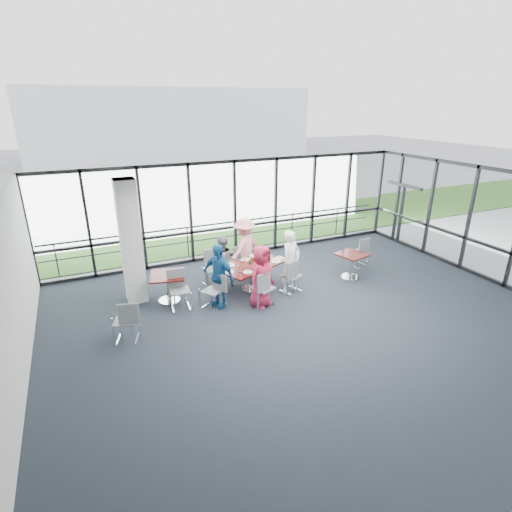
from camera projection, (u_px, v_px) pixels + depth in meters
name	position (u px, v px, depth m)	size (l,w,h in m)	color
floor	(314.00, 324.00, 9.43)	(12.00, 10.00, 0.02)	#202730
ceiling	(322.00, 189.00, 8.26)	(12.00, 10.00, 0.04)	silver
wall_left	(7.00, 317.00, 6.53)	(0.10, 10.00, 3.20)	silver
curtain_wall_back	(235.00, 209.00, 13.09)	(12.00, 0.10, 3.20)	white
curtain_wall_right	(500.00, 228.00, 11.16)	(0.10, 10.00, 3.20)	white
exit_door	(401.00, 215.00, 14.54)	(0.12, 1.60, 2.10)	black
structural_column	(131.00, 242.00, 10.00)	(0.50, 0.50, 3.20)	white
apron	(195.00, 219.00, 17.92)	(80.00, 70.00, 0.02)	gray
grass_strip	(208.00, 230.00, 16.21)	(80.00, 5.00, 0.01)	#3B6027
hangar_main	(168.00, 123.00, 37.04)	(24.00, 10.00, 6.00)	white
guard_rail	(229.00, 236.00, 13.99)	(0.06, 0.06, 12.00)	#2D2D33
main_table	(251.00, 269.00, 10.93)	(2.12, 1.67, 0.75)	#330807
side_table_left	(168.00, 279.00, 10.28)	(1.05, 1.05, 0.75)	#330807
side_table_right	(352.00, 258.00, 11.68)	(0.92, 0.92, 0.75)	#330807
diner_near_left	(261.00, 276.00, 9.99)	(0.79, 0.52, 1.62)	#AF1F3D
diner_near_right	(291.00, 262.00, 10.73)	(0.64, 0.47, 1.75)	white
diner_far_left	(222.00, 262.00, 11.04)	(0.73, 0.45, 1.50)	slate
diner_far_right	(244.00, 248.00, 11.74)	(1.14, 0.59, 1.77)	pink
diner_end	(218.00, 275.00, 9.99)	(0.98, 0.53, 1.67)	#16518A
chair_main_nl	(263.00, 288.00, 10.09)	(0.48, 0.48, 0.97)	slate
chair_main_nr	(291.00, 276.00, 10.86)	(0.46, 0.46, 0.94)	slate
chair_main_fl	(213.00, 269.00, 11.25)	(0.48, 0.48, 0.99)	slate
chair_main_fr	(239.00, 263.00, 11.84)	(0.42, 0.42, 0.87)	slate
chair_main_end	(212.00, 291.00, 10.03)	(0.44, 0.44, 0.90)	slate
chair_spare_la	(125.00, 321.00, 8.61)	(0.46, 0.46, 0.94)	slate
chair_spare_lb	(180.00, 291.00, 9.97)	(0.48, 0.48, 0.97)	slate
chair_spare_r	(360.00, 252.00, 12.55)	(0.46, 0.46, 0.95)	slate
plate_nl	(248.00, 272.00, 10.37)	(0.24, 0.24, 0.01)	white
plate_nr	(276.00, 261.00, 11.07)	(0.27, 0.27, 0.01)	white
plate_fl	(230.00, 265.00, 10.82)	(0.27, 0.27, 0.01)	white
plate_fr	(254.00, 256.00, 11.48)	(0.28, 0.28, 0.01)	white
plate_end	(229.00, 272.00, 10.36)	(0.24, 0.24, 0.01)	white
tumbler_a	(252.00, 266.00, 10.58)	(0.07, 0.07, 0.13)	white
tumbler_b	(263.00, 261.00, 10.91)	(0.07, 0.07, 0.14)	white
tumbler_c	(245.00, 260.00, 11.01)	(0.07, 0.07, 0.13)	white
tumbler_d	(240.00, 270.00, 10.34)	(0.07, 0.07, 0.15)	white
menu_a	(258.00, 270.00, 10.53)	(0.27, 0.19, 0.00)	beige
menu_b	(278.00, 258.00, 11.31)	(0.33, 0.23, 0.00)	beige
menu_c	(246.00, 259.00, 11.24)	(0.32, 0.22, 0.00)	beige
condiment_caddy	(251.00, 262.00, 10.96)	(0.10, 0.07, 0.04)	black
ketchup_bottle	(253.00, 261.00, 10.90)	(0.06, 0.06, 0.18)	#B02201
green_bottle	(252.00, 260.00, 10.90)	(0.05, 0.05, 0.20)	#226A23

